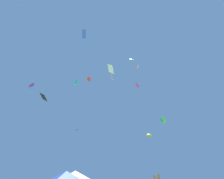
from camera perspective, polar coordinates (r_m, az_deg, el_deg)
The scene contains 14 objects.
canopy_tent_white at distance 20.68m, azimuth -14.63°, elevation -30.22°, with size 3.23×3.23×3.45m.
canopy_tent_blue at distance 14.78m, azimuth -17.97°, elevation -30.11°, with size 2.63×2.63×2.81m.
kite_green_box at distance 16.62m, azimuth 19.72°, elevation -11.25°, with size 0.36×0.67×0.82m.
kite_blue_delta at distance 41.06m, azimuth -13.74°, elevation -15.18°, with size 0.81×0.76×0.69m.
kite_lime_delta at distance 22.17m, azimuth 7.89°, elevation 11.81°, with size 1.21×1.11×0.79m.
kite_blue_box at distance 25.01m, azimuth -10.97°, elevation 20.93°, with size 0.86×1.54×1.14m.
kite_cyan_box at distance 34.32m, azimuth -14.03°, elevation 2.68°, with size 0.96×0.73×1.28m.
kite_red_diamond at distance 42.05m, azimuth -9.13°, elevation 4.09°, with size 1.01×1.18×0.91m.
kite_yellow_delta at distance 33.26m, azimuth 14.46°, elevation -17.18°, with size 1.04×0.59×0.98m.
kite_pink_box at distance 36.47m, azimuth 10.12°, elevation 8.90°, with size 0.73×0.82×0.61m.
kite_purple_box at distance 22.64m, azimuth -29.42°, elevation 1.35°, with size 0.63×0.67×1.77m.
kite_black_diamond at distance 25.62m, azimuth -25.40°, elevation -2.73°, with size 1.54×1.52×0.97m.
kite_white_diamond at distance 19.07m, azimuth -0.24°, elevation 7.93°, with size 1.13×1.17×2.73m.
kite_magenta_box at distance 30.05m, azimuth 9.91°, elevation 1.60°, with size 0.95×0.88×0.91m.
Camera 1 is at (-0.03, -6.72, 1.35)m, focal length 22.96 mm.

